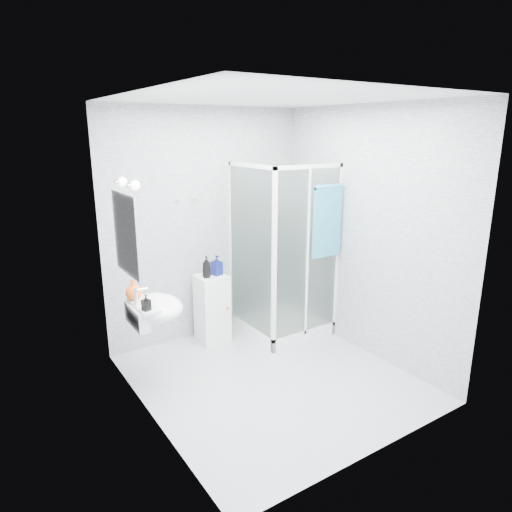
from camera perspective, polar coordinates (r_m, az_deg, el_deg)
room at (r=4.12m, az=2.08°, el=0.83°), size 2.40×2.60×2.60m
shower_enclosure at (r=5.35m, az=3.12°, el=-5.31°), size 0.90×0.95×2.00m
wall_basin at (r=4.22m, az=-12.69°, el=-6.38°), size 0.46×0.56×0.35m
mirror at (r=3.96m, az=-15.97°, el=2.61°), size 0.02×0.60×0.70m
vanity_lights at (r=3.91m, az=-15.73°, el=8.72°), size 0.10×0.40×0.08m
wall_hooks at (r=5.01m, az=-8.64°, el=7.00°), size 0.23×0.06×0.03m
storage_cabinet at (r=5.22m, az=-5.48°, el=-6.56°), size 0.33×0.35×0.78m
hand_towel at (r=4.97m, az=8.90°, el=4.56°), size 0.37×0.05×0.79m
shampoo_bottle_a at (r=5.00m, az=-6.21°, el=-1.37°), size 0.09×0.10×0.24m
shampoo_bottle_b at (r=5.08m, az=-4.93°, el=-1.15°), size 0.12×0.12×0.23m
soap_dispenser_orange at (r=4.26m, az=-15.08°, el=-4.04°), size 0.16×0.16×0.19m
soap_dispenser_black at (r=3.98m, az=-13.58°, el=-5.68°), size 0.08×0.08×0.14m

